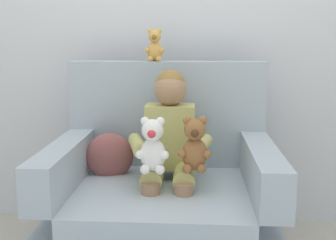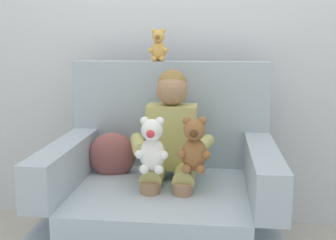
% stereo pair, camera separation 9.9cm
% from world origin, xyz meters
% --- Properties ---
extents(back_wall, '(6.00, 0.10, 2.60)m').
position_xyz_m(back_wall, '(0.00, 0.67, 1.30)').
color(back_wall, silver).
rests_on(back_wall, ground).
extents(armchair, '(1.13, 0.91, 1.06)m').
position_xyz_m(armchair, '(0.00, 0.05, 0.33)').
color(armchair, '#9EADBC').
rests_on(armchair, ground).
extents(seated_child, '(0.45, 0.39, 0.82)m').
position_xyz_m(seated_child, '(0.03, 0.07, 0.67)').
color(seated_child, tan).
rests_on(seated_child, armchair).
extents(plush_white, '(0.16, 0.13, 0.27)m').
position_xyz_m(plush_white, '(-0.04, -0.11, 0.69)').
color(plush_white, white).
rests_on(plush_white, armchair).
extents(plush_brown, '(0.16, 0.13, 0.27)m').
position_xyz_m(plush_brown, '(0.16, -0.09, 0.69)').
color(plush_brown, brown).
rests_on(plush_brown, armchair).
extents(plush_honey_on_backrest, '(0.11, 0.09, 0.19)m').
position_xyz_m(plush_honey_on_backrest, '(-0.07, 0.38, 1.15)').
color(plush_honey_on_backrest, gold).
rests_on(plush_honey_on_backrest, armchair).
extents(throw_pillow, '(0.28, 0.17, 0.26)m').
position_xyz_m(throw_pillow, '(-0.30, 0.17, 0.55)').
color(throw_pillow, '#8C4C4C').
rests_on(throw_pillow, armchair).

